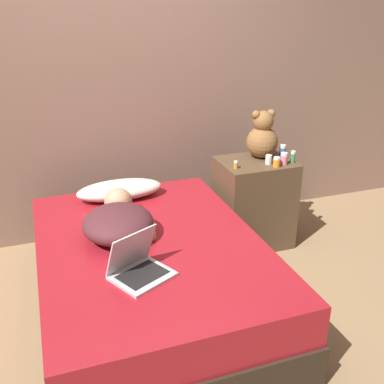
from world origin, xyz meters
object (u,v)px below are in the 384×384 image
Objects in this scene: pillow at (120,190)px; bottle_green at (293,157)px; bottle_orange at (277,162)px; bottle_clear at (269,160)px; bottle_amber at (236,165)px; laptop at (138,266)px; bottle_pink at (284,159)px; person_lying at (119,220)px; bottle_blue at (283,151)px; teddy_bear at (262,137)px.

pillow is 6.89× the size of bottle_green.
bottle_clear is at bearing 110.15° from bottle_orange.
pillow is at bearing 170.14° from bottle_clear.
bottle_orange is at bearing -165.35° from bottle_green.
bottle_clear reaches higher than bottle_amber.
bottle_clear reaches higher than laptop.
bottle_pink is at bearing -168.51° from bottle_green.
pillow is at bearing 89.61° from person_lying.
bottle_green is at bearing -2.49° from bottle_amber.
laptop is at bearing -145.26° from bottle_clear.
bottle_blue is at bearing 14.17° from bottle_amber.
laptop is at bearing -145.83° from bottle_blue.
person_lying is at bearing -167.44° from bottle_green.
bottle_amber reaches higher than pillow.
bottle_green is at bearing 3.23° from laptop.
bottle_blue is 0.13m from bottle_green.
bottle_amber is at bearing 174.30° from bottle_pink.
person_lying is 6.83× the size of bottle_blue.
pillow is at bearing 170.22° from bottle_green.
bottle_amber is (0.82, -0.20, 0.16)m from pillow.
person_lying is at bearing -160.48° from bottle_amber.
bottle_blue reaches higher than bottle_green.
bottle_clear is 0.95× the size of bottle_orange.
pillow is 1.16m from bottle_orange.
laptop is 1.24m from bottle_amber.
pillow is 1.68× the size of laptop.
bottle_pink reaches higher than bottle_clear.
bottle_amber is at bearing 177.51° from bottle_green.
bottle_pink reaches higher than laptop.
teddy_bear is 5.12× the size of bottle_orange.
bottle_green is (1.28, -0.22, 0.18)m from pillow.
person_lying is at bearing -101.62° from pillow.
bottle_clear is 0.08m from bottle_orange.
bottle_orange reaches higher than pillow.
bottle_green reaches higher than laptop.
bottle_pink is at bearing 18.16° from bottle_orange.
person_lying is 1.34m from bottle_pink.
pillow is 0.54m from person_lying.
bottle_amber is at bearing 30.75° from person_lying.
pillow is 8.48× the size of bottle_orange.
bottle_blue is 0.23m from bottle_orange.
bottle_green is (0.01, -0.13, -0.00)m from bottle_blue.
bottle_amber is at bearing -150.11° from teddy_bear.
teddy_bear is (1.11, -0.03, 0.29)m from pillow.
teddy_bear is at bearing 12.27° from laptop.
bottle_green is (0.46, -0.02, 0.02)m from bottle_amber.
bottle_amber is at bearing -165.83° from bottle_blue.
pillow is 1.28m from bottle_blue.
bottle_green is 0.17m from bottle_orange.
bottle_blue reaches higher than bottle_clear.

